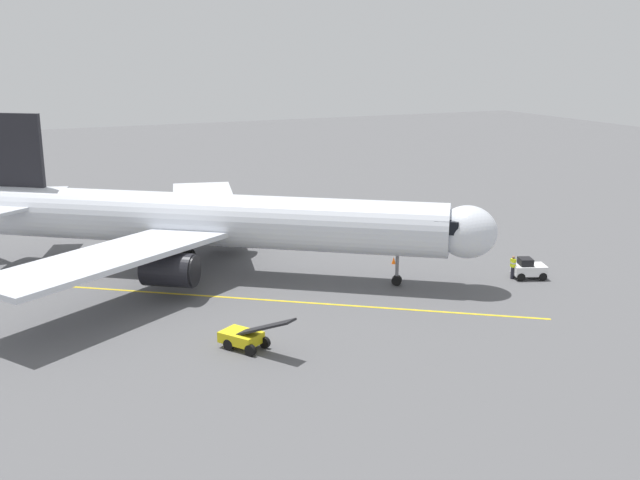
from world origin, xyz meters
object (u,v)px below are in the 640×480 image
object	(u,v)px
belt_loader_portside	(245,337)
safety_cone_nose_right	(475,246)
safety_cone_wing_port	(358,233)
airplane	(208,221)
safety_cone_nose_left	(394,260)
tug_near_nose	(528,269)
ground_crew_marshaller	(513,267)

from	to	relation	value
belt_loader_portside	safety_cone_nose_right	distance (m)	26.93
safety_cone_wing_port	airplane	bearing A→B (deg)	19.92
safety_cone_nose_left	tug_near_nose	bearing A→B (deg)	134.46
belt_loader_portside	safety_cone_wing_port	world-z (taller)	belt_loader_portside
safety_cone_nose_left	ground_crew_marshaller	bearing A→B (deg)	130.99
safety_cone_nose_right	safety_cone_wing_port	bearing A→B (deg)	-48.19
belt_loader_portside	tug_near_nose	bearing A→B (deg)	-170.13
ground_crew_marshaller	belt_loader_portside	world-z (taller)	belt_loader_portside
ground_crew_marshaller	airplane	bearing A→B (deg)	-27.27
safety_cone_nose_right	ground_crew_marshaller	bearing A→B (deg)	73.29
airplane	belt_loader_portside	distance (m)	14.96
ground_crew_marshaller	safety_cone_nose_left	world-z (taller)	ground_crew_marshaller
safety_cone_nose_right	belt_loader_portside	bearing A→B (deg)	26.76
ground_crew_marshaller	safety_cone_nose_left	distance (m)	9.07
safety_cone_nose_right	safety_cone_nose_left	bearing A→B (deg)	6.60
tug_near_nose	belt_loader_portside	world-z (taller)	belt_loader_portside
safety_cone_nose_left	safety_cone_nose_right	world-z (taller)	same
safety_cone_nose_left	belt_loader_portside	bearing A→B (deg)	35.30
tug_near_nose	safety_cone_nose_left	size ratio (longest dim) A/B	4.87
ground_crew_marshaller	belt_loader_portside	distance (m)	22.13
airplane	safety_cone_nose_left	size ratio (longest dim) A/B	63.65
tug_near_nose	safety_cone_nose_left	world-z (taller)	tug_near_nose
airplane	safety_cone_nose_right	world-z (taller)	airplane
tug_near_nose	safety_cone_nose_right	bearing A→B (deg)	-98.50
belt_loader_portside	safety_cone_nose_left	bearing A→B (deg)	-144.70
tug_near_nose	safety_cone_nose_right	xyz separation A→B (m)	(-1.22, -8.15, -0.43)
airplane	safety_cone_wing_port	xyz separation A→B (m)	(-15.01, -5.44, -3.73)
ground_crew_marshaller	tug_near_nose	size ratio (longest dim) A/B	0.64
tug_near_nose	safety_cone_nose_left	xyz separation A→B (m)	(7.06, -7.19, -0.43)
safety_cone_nose_left	safety_cone_wing_port	xyz separation A→B (m)	(-1.34, -8.71, 0.00)
airplane	ground_crew_marshaller	size ratio (longest dim) A/B	20.47
airplane	belt_loader_portside	bearing A→B (deg)	81.72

